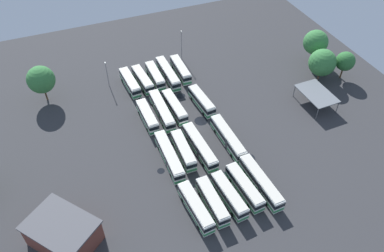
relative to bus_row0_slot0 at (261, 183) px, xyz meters
The scene contains 32 objects.
ground_plane 23.11m from the bus_row0_slot0, 20.23° to the left, with size 121.84×121.84×0.00m, color #333335.
bus_row0_slot0 is the anchor object (origin of this frame).
bus_row0_slot1 3.72m from the bus_row0_slot0, 87.01° to the left, with size 11.65×3.26×3.46m.
bus_row0_slot2 7.56m from the bus_row0_slot0, 93.51° to the left, with size 11.23×3.29×3.46m.
bus_row0_slot3 11.26m from the bus_row0_slot0, 92.65° to the left, with size 10.93×2.70×3.46m.
bus_row0_slot4 14.85m from the bus_row0_slot0, 92.19° to the left, with size 11.66×3.34×3.46m.
bus_row1_slot0 14.20m from the bus_row0_slot0, ahead, with size 13.90×2.70×3.46m.
bus_row1_slot2 16.06m from the bus_row0_slot0, 28.79° to the left, with size 13.96×3.12×3.46m.
bus_row1_slot3 18.50m from the bus_row0_slot0, 38.67° to the left, with size 10.91×2.73×3.46m.
bus_row1_slot4 20.58m from the bus_row0_slot0, 47.15° to the left, with size 13.88×2.59×3.46m.
bus_row2_slot0 28.80m from the bus_row0_slot0, ahead, with size 10.93×3.24×3.46m.
bus_row2_slot2 30.37m from the bus_row0_slot0, 15.67° to the left, with size 11.72×2.93×3.46m.
bus_row2_slot3 31.34m from the bus_row0_slot0, 21.80° to the left, with size 13.88×2.58×3.46m.
bus_row2_slot4 32.43m from the bus_row0_slot0, 28.79° to the left, with size 10.65×2.67×3.46m.
bus_row3_slot0 43.84m from the bus_row0_slot0, ahead, with size 11.35×2.62×3.46m.
bus_row3_slot1 43.65m from the bus_row0_slot0, ahead, with size 13.89×2.61×3.46m.
bus_row3_slot2 44.54m from the bus_row0_slot0, 11.15° to the left, with size 10.84×2.54×3.46m.
bus_row3_slot3 45.01m from the bus_row0_slot0, 15.90° to the left, with size 11.14×3.29×3.46m.
bus_row3_slot4 46.15m from the bus_row0_slot0, 20.15° to the left, with size 11.29×3.14×3.46m.
depot_building 39.61m from the bus_row0_slot0, 85.90° to the left, with size 15.16×14.58×5.63m.
maintenance_shelter 32.54m from the bus_row0_slot0, 55.07° to the right, with size 10.63×7.09×3.65m.
lamp_post_far_corner 51.43m from the bus_row0_slot0, ahead, with size 0.56×0.28×9.43m.
lamp_post_by_building 51.17m from the bus_row0_slot0, 24.40° to the left, with size 0.56×0.28×7.67m.
tree_north_edge 60.21m from the bus_row0_slot0, 38.86° to the left, with size 7.08×7.08×10.12m.
tree_west_edge 47.89m from the bus_row0_slot0, 57.66° to the right, with size 5.29×5.29×8.17m.
tree_northeast 44.08m from the bus_row0_slot0, 51.24° to the right, with size 7.46×7.46×9.15m.
tree_northwest 51.74m from the bus_row0_slot0, 46.54° to the right, with size 7.06×7.06×10.13m.
puddle_centre_drain 24.03m from the bus_row0_slot0, ahead, with size 3.32×3.32×0.01m, color black.
puddle_back_corner 35.20m from the bus_row0_slot0, ahead, with size 2.37×2.37×0.01m, color black.
puddle_front_lane 8.56m from the bus_row0_slot0, 10.73° to the right, with size 3.40×3.40×0.01m, color black.
puddle_between_rows 8.10m from the bus_row0_slot0, 44.69° to the left, with size 2.67×2.67×0.01m, color black.
puddle_near_shelter 21.61m from the bus_row0_slot0, 55.48° to the left, with size 1.68×1.68×0.01m, color black.
Camera 1 is at (-61.99, 23.85, 64.70)m, focal length 35.87 mm.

